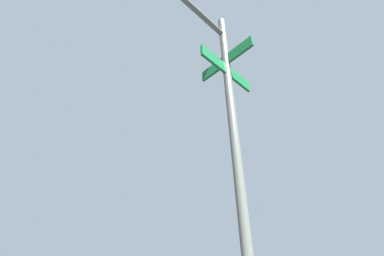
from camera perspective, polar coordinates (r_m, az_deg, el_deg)
name	(u,v)px	position (r m, az deg, el deg)	size (l,w,h in m)	color
traffic_signal_near	(176,51)	(3.14, -3.67, 17.06)	(1.36, 2.79, 5.71)	#474C47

